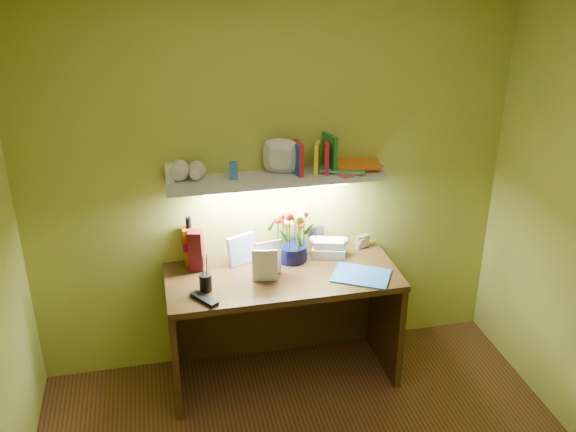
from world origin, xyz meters
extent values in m
cube|color=#331D0E|center=(0.00, 1.20, 0.38)|extent=(1.40, 0.60, 0.75)
cube|color=silver|center=(0.58, 1.44, 0.79)|extent=(0.09, 0.07, 0.09)
cube|color=#4F0F13|center=(-0.50, 1.38, 0.88)|extent=(0.10, 0.10, 0.26)
cylinder|color=black|center=(-0.47, 1.12, 0.84)|extent=(0.09, 0.09, 0.18)
cube|color=black|center=(-0.49, 1.01, 0.76)|extent=(0.15, 0.19, 0.02)
cube|color=blue|center=(0.45, 1.08, 0.75)|extent=(0.41, 0.38, 0.01)
imported|color=beige|center=(-0.17, 1.20, 0.86)|extent=(0.17, 0.04, 0.22)
imported|color=silver|center=(-0.19, 1.16, 0.85)|extent=(0.15, 0.05, 0.20)
cube|color=silver|center=(0.00, 1.38, 1.30)|extent=(1.30, 0.25, 0.03)
imported|color=silver|center=(-0.58, 1.37, 1.36)|extent=(0.15, 0.15, 0.10)
imported|color=silver|center=(-0.48, 1.36, 1.36)|extent=(0.12, 0.12, 0.10)
imported|color=silver|center=(0.02, 1.37, 1.34)|extent=(0.28, 0.28, 0.05)
cube|color=silver|center=(-0.61, 1.42, 1.37)|extent=(0.05, 0.04, 0.11)
cube|color=blue|center=(-0.25, 1.39, 1.37)|extent=(0.05, 0.05, 0.10)
cube|color=#B81A35|center=(0.14, 1.39, 1.41)|extent=(0.03, 0.14, 0.20)
cube|color=#E2EF33|center=(0.25, 1.38, 1.41)|extent=(0.06, 0.12, 0.19)
cube|color=#183FA4|center=(0.13, 1.39, 1.41)|extent=(0.06, 0.14, 0.19)
cube|color=#237529|center=(0.33, 1.40, 1.43)|extent=(0.06, 0.15, 0.23)
cube|color=#B81A35|center=(0.31, 1.38, 1.41)|extent=(0.06, 0.13, 0.18)
cube|color=#D95674|center=(0.48, 1.42, 1.32)|extent=(0.39, 0.35, 0.01)
cube|color=#56C279|center=(0.41, 1.40, 1.33)|extent=(0.32, 0.28, 0.01)
cube|color=orange|center=(0.51, 1.39, 1.35)|extent=(0.29, 0.23, 0.01)
camera|label=1|loc=(-0.69, -2.09, 2.67)|focal=40.00mm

